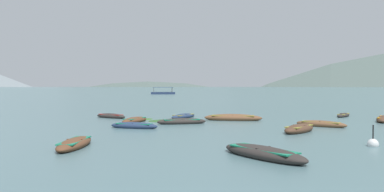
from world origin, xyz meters
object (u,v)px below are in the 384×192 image
object	(u,v)px
rowboat_5	(183,116)
rowboat_13	(181,122)
rowboat_4	(232,118)
rowboat_9	(262,153)
rowboat_11	(320,124)
ferry_0	(162,93)
rowboat_6	(133,126)
rowboat_1	(342,115)
mooring_buoy	(372,144)
rowboat_8	(74,144)
rowboat_7	(298,129)
rowboat_0	(384,119)
rowboat_3	(134,120)
rowboat_12	(110,116)

from	to	relation	value
rowboat_5	rowboat_13	world-z (taller)	rowboat_13
rowboat_4	rowboat_9	bearing A→B (deg)	-92.13
rowboat_11	rowboat_13	bearing A→B (deg)	169.75
ferry_0	rowboat_6	bearing A→B (deg)	-86.46
rowboat_1	mooring_buoy	distance (m)	16.54
rowboat_8	rowboat_9	size ratio (longest dim) A/B	0.92
rowboat_5	rowboat_6	xyz separation A→B (m)	(-2.97, -7.48, 0.01)
rowboat_1	rowboat_7	xyz separation A→B (m)	(-7.09, -10.66, 0.06)
rowboat_11	ferry_0	xyz separation A→B (m)	(-18.18, 94.46, 0.29)
rowboat_0	rowboat_1	world-z (taller)	rowboat_0
rowboat_9	rowboat_11	distance (m)	11.96
ferry_0	rowboat_13	bearing A→B (deg)	-84.54
rowboat_3	ferry_0	distance (m)	91.73
rowboat_0	rowboat_1	xyz separation A→B (m)	(-1.25, 4.44, -0.06)
rowboat_11	mooring_buoy	distance (m)	7.88
rowboat_3	rowboat_13	distance (m)	3.73
rowboat_7	rowboat_8	xyz separation A→B (m)	(-11.44, -5.21, -0.03)
mooring_buoy	rowboat_13	bearing A→B (deg)	132.66
rowboat_6	mooring_buoy	xyz separation A→B (m)	(11.77, -6.92, -0.04)
rowboat_0	rowboat_7	distance (m)	10.41
rowboat_7	rowboat_8	bearing A→B (deg)	-155.52
rowboat_4	mooring_buoy	distance (m)	13.08
rowboat_1	rowboat_12	bearing A→B (deg)	-176.26
rowboat_8	rowboat_9	distance (m)	8.18
rowboat_9	ferry_0	xyz separation A→B (m)	(-12.27, 104.86, 0.28)
rowboat_3	rowboat_5	bearing A→B (deg)	45.85
rowboat_0	rowboat_8	distance (m)	22.85
rowboat_4	rowboat_11	bearing A→B (deg)	-38.57
rowboat_5	rowboat_13	size ratio (longest dim) A/B	0.92
rowboat_4	rowboat_12	size ratio (longest dim) A/B	1.47
rowboat_5	rowboat_11	world-z (taller)	rowboat_11
rowboat_3	rowboat_12	distance (m)	4.43
rowboat_12	ferry_0	size ratio (longest dim) A/B	0.38
rowboat_9	rowboat_13	bearing A→B (deg)	105.74
rowboat_5	ferry_0	world-z (taller)	ferry_0
rowboat_7	rowboat_8	distance (m)	12.57
rowboat_3	ferry_0	bearing A→B (deg)	93.33
rowboat_0	rowboat_11	world-z (taller)	rowboat_0
rowboat_13	rowboat_1	bearing A→B (deg)	23.46
rowboat_7	rowboat_12	distance (m)	16.11
rowboat_6	rowboat_12	size ratio (longest dim) A/B	1.05
rowboat_0	rowboat_8	xyz separation A→B (m)	(-19.78, -11.43, -0.02)
rowboat_0	rowboat_9	bearing A→B (deg)	-130.95
rowboat_1	rowboat_8	xyz separation A→B (m)	(-18.52, -15.87, 0.03)
rowboat_4	rowboat_9	distance (m)	14.69
rowboat_1	rowboat_4	xyz separation A→B (m)	(-10.14, -3.52, 0.08)
rowboat_6	rowboat_8	bearing A→B (deg)	-101.63
rowboat_3	rowboat_4	world-z (taller)	rowboat_4
rowboat_0	rowboat_12	bearing A→B (deg)	171.74
rowboat_7	rowboat_13	xyz separation A→B (m)	(-7.01, 4.55, -0.02)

